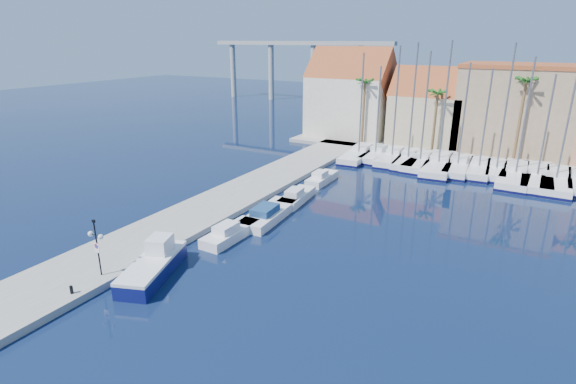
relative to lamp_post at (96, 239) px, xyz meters
name	(u,v)px	position (x,y,z in m)	size (l,w,h in m)	color
ground	(212,292)	(7.05, 2.57, -3.05)	(260.00, 260.00, 0.00)	black
quay_west	(227,200)	(-1.95, 16.07, -2.80)	(6.00, 77.00, 0.50)	gray
shore_north	(485,150)	(17.05, 50.57, -2.80)	(54.00, 16.00, 0.50)	gray
lamp_post	(96,239)	(0.00, 0.00, 0.00)	(1.32, 0.36, 3.88)	black
bollard	(71,290)	(0.33, -2.40, -2.30)	(0.20, 0.20, 0.50)	black
fishing_boat	(154,265)	(2.33, 2.34, -2.29)	(4.26, 6.87, 2.28)	#0D1151
motorboat_west_0	(230,233)	(3.29, 9.54, -2.54)	(1.93, 5.74, 1.40)	white
motorboat_west_1	(268,214)	(3.78, 14.48, -2.54)	(2.94, 7.58, 1.40)	white
motorboat_west_2	(296,197)	(3.75, 19.66, -2.54)	(2.36, 5.85, 1.40)	white
motorboat_west_3	(322,178)	(3.27, 26.41, -2.54)	(1.78, 5.33, 1.40)	white
sailboat_0	(360,154)	(3.09, 38.62, -2.46)	(3.21, 10.58, 13.44)	white
sailboat_1	(377,154)	(5.06, 39.51, -2.45)	(2.35, 8.74, 11.84)	white
sailboat_2	(393,157)	(7.38, 39.16, -2.43)	(3.00, 9.77, 14.30)	white
sailboat_3	(409,159)	(9.48, 38.99, -2.43)	(3.25, 9.94, 14.67)	white
sailboat_4	(421,161)	(11.11, 38.77, -2.44)	(3.02, 9.96, 13.74)	white
sailboat_5	(439,164)	(13.30, 38.63, -2.46)	(4.07, 12.04, 14.93)	white
sailboat_6	(458,165)	(15.47, 38.94, -2.46)	(3.15, 10.16, 12.56)	white
sailboat_7	(479,168)	(17.83, 38.93, -2.45)	(2.97, 9.11, 12.02)	white
sailboat_8	(496,169)	(19.68, 39.10, -2.38)	(2.76, 8.40, 14.69)	white
sailboat_9	(516,174)	(21.80, 38.36, -2.47)	(3.38, 11.82, 13.34)	white
sailboat_10	(537,177)	(23.89, 38.55, -2.49)	(3.44, 12.03, 11.64)	white
sailboat_11	(556,180)	(25.72, 38.17, -2.47)	(3.06, 11.32, 13.35)	white
building_0	(351,97)	(-2.95, 49.57, 3.48)	(12.30, 9.00, 13.50)	beige
building_1	(429,111)	(9.05, 49.57, 2.25)	(10.30, 8.00, 11.00)	tan
building_2	(515,108)	(20.05, 50.57, 3.21)	(14.20, 10.20, 11.50)	#987D5D
palm_0	(365,84)	(1.05, 44.57, 6.03)	(2.60, 2.60, 10.15)	brown
palm_1	(438,95)	(11.05, 44.57, 5.09)	(2.60, 2.60, 9.15)	brown
palm_2	(526,84)	(21.05, 44.57, 6.97)	(2.60, 2.60, 11.15)	brown
viaduct	(295,59)	(-32.02, 84.57, 7.20)	(48.00, 2.20, 14.45)	#9E9E99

